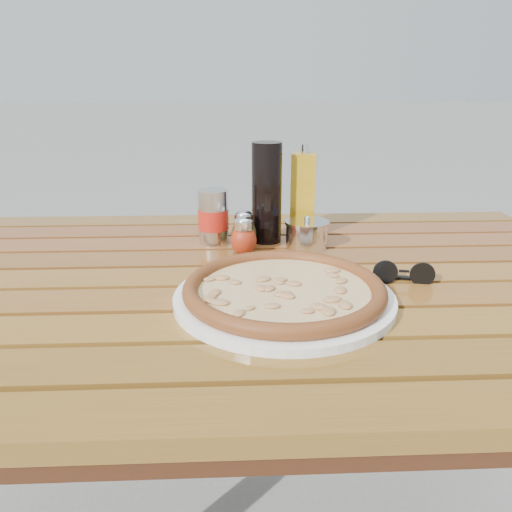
{
  "coord_description": "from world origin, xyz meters",
  "views": [
    {
      "loc": [
        -0.04,
        -0.87,
        1.09
      ],
      "look_at": [
        0.0,
        0.02,
        0.78
      ],
      "focal_mm": 35.0,
      "sensor_mm": 36.0,
      "label": 1
    }
  ],
  "objects_px": {
    "sunglasses": "(403,274)",
    "pizza": "(284,289)",
    "olive_oil_cruet": "(303,194)",
    "parmesan_tin": "(307,234)",
    "oregano_shaker": "(244,229)",
    "soda_can": "(213,218)",
    "pepper_shaker": "(244,236)",
    "plate": "(284,298)",
    "dark_bottle": "(267,193)",
    "table": "(256,311)"
  },
  "relations": [
    {
      "from": "plate",
      "to": "sunglasses",
      "type": "distance_m",
      "value": 0.23
    },
    {
      "from": "pepper_shaker",
      "to": "soda_can",
      "type": "bearing_deg",
      "value": 129.82
    },
    {
      "from": "table",
      "to": "plate",
      "type": "bearing_deg",
      "value": -72.24
    },
    {
      "from": "plate",
      "to": "parmesan_tin",
      "type": "distance_m",
      "value": 0.29
    },
    {
      "from": "soda_can",
      "to": "table",
      "type": "bearing_deg",
      "value": -66.58
    },
    {
      "from": "pizza",
      "to": "pepper_shaker",
      "type": "height_order",
      "value": "pepper_shaker"
    },
    {
      "from": "pizza",
      "to": "oregano_shaker",
      "type": "xyz_separation_m",
      "value": [
        -0.06,
        0.3,
        0.02
      ]
    },
    {
      "from": "olive_oil_cruet",
      "to": "parmesan_tin",
      "type": "height_order",
      "value": "olive_oil_cruet"
    },
    {
      "from": "olive_oil_cruet",
      "to": "parmesan_tin",
      "type": "relative_size",
      "value": 2.04
    },
    {
      "from": "plate",
      "to": "olive_oil_cruet",
      "type": "distance_m",
      "value": 0.4
    },
    {
      "from": "oregano_shaker",
      "to": "sunglasses",
      "type": "bearing_deg",
      "value": -38.05
    },
    {
      "from": "pepper_shaker",
      "to": "olive_oil_cruet",
      "type": "distance_m",
      "value": 0.2
    },
    {
      "from": "oregano_shaker",
      "to": "soda_can",
      "type": "relative_size",
      "value": 0.68
    },
    {
      "from": "pizza",
      "to": "sunglasses",
      "type": "xyz_separation_m",
      "value": [
        0.22,
        0.08,
        -0.01
      ]
    },
    {
      "from": "dark_bottle",
      "to": "plate",
      "type": "bearing_deg",
      "value": -88.71
    },
    {
      "from": "pizza",
      "to": "sunglasses",
      "type": "distance_m",
      "value": 0.23
    },
    {
      "from": "parmesan_tin",
      "to": "sunglasses",
      "type": "height_order",
      "value": "parmesan_tin"
    },
    {
      "from": "pizza",
      "to": "dark_bottle",
      "type": "relative_size",
      "value": 1.78
    },
    {
      "from": "table",
      "to": "plate",
      "type": "relative_size",
      "value": 3.89
    },
    {
      "from": "pizza",
      "to": "olive_oil_cruet",
      "type": "height_order",
      "value": "olive_oil_cruet"
    },
    {
      "from": "table",
      "to": "soda_can",
      "type": "distance_m",
      "value": 0.25
    },
    {
      "from": "pepper_shaker",
      "to": "soda_can",
      "type": "height_order",
      "value": "soda_can"
    },
    {
      "from": "pizza",
      "to": "sunglasses",
      "type": "height_order",
      "value": "sunglasses"
    },
    {
      "from": "dark_bottle",
      "to": "soda_can",
      "type": "xyz_separation_m",
      "value": [
        -0.12,
        -0.01,
        -0.05
      ]
    },
    {
      "from": "olive_oil_cruet",
      "to": "parmesan_tin",
      "type": "xyz_separation_m",
      "value": [
        -0.0,
        -0.1,
        -0.07
      ]
    },
    {
      "from": "olive_oil_cruet",
      "to": "pepper_shaker",
      "type": "bearing_deg",
      "value": -136.15
    },
    {
      "from": "plate",
      "to": "dark_bottle",
      "type": "bearing_deg",
      "value": 91.29
    },
    {
      "from": "table",
      "to": "sunglasses",
      "type": "relative_size",
      "value": 12.58
    },
    {
      "from": "plate",
      "to": "parmesan_tin",
      "type": "bearing_deg",
      "value": 74.79
    },
    {
      "from": "pepper_shaker",
      "to": "soda_can",
      "type": "xyz_separation_m",
      "value": [
        -0.06,
        0.08,
        0.02
      ]
    },
    {
      "from": "plate",
      "to": "soda_can",
      "type": "relative_size",
      "value": 3.0
    },
    {
      "from": "pepper_shaker",
      "to": "olive_oil_cruet",
      "type": "relative_size",
      "value": 0.39
    },
    {
      "from": "sunglasses",
      "to": "oregano_shaker",
      "type": "bearing_deg",
      "value": 154.38
    },
    {
      "from": "table",
      "to": "sunglasses",
      "type": "bearing_deg",
      "value": -10.33
    },
    {
      "from": "table",
      "to": "dark_bottle",
      "type": "relative_size",
      "value": 6.36
    },
    {
      "from": "sunglasses",
      "to": "pizza",
      "type": "bearing_deg",
      "value": -148.87
    },
    {
      "from": "pepper_shaker",
      "to": "sunglasses",
      "type": "relative_size",
      "value": 0.74
    },
    {
      "from": "olive_oil_cruet",
      "to": "table",
      "type": "bearing_deg",
      "value": -114.99
    },
    {
      "from": "dark_bottle",
      "to": "parmesan_tin",
      "type": "bearing_deg",
      "value": -31.19
    },
    {
      "from": "soda_can",
      "to": "parmesan_tin",
      "type": "distance_m",
      "value": 0.21
    },
    {
      "from": "pepper_shaker",
      "to": "dark_bottle",
      "type": "height_order",
      "value": "dark_bottle"
    },
    {
      "from": "parmesan_tin",
      "to": "oregano_shaker",
      "type": "bearing_deg",
      "value": 174.16
    },
    {
      "from": "dark_bottle",
      "to": "olive_oil_cruet",
      "type": "bearing_deg",
      "value": 27.92
    },
    {
      "from": "dark_bottle",
      "to": "soda_can",
      "type": "height_order",
      "value": "dark_bottle"
    },
    {
      "from": "dark_bottle",
      "to": "olive_oil_cruet",
      "type": "distance_m",
      "value": 0.1
    },
    {
      "from": "table",
      "to": "parmesan_tin",
      "type": "bearing_deg",
      "value": 53.85
    },
    {
      "from": "parmesan_tin",
      "to": "plate",
      "type": "bearing_deg",
      "value": -105.21
    },
    {
      "from": "olive_oil_cruet",
      "to": "sunglasses",
      "type": "relative_size",
      "value": 1.89
    },
    {
      "from": "plate",
      "to": "soda_can",
      "type": "bearing_deg",
      "value": 111.3
    },
    {
      "from": "plate",
      "to": "pepper_shaker",
      "type": "relative_size",
      "value": 4.39
    }
  ]
}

